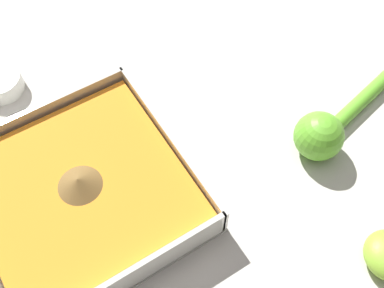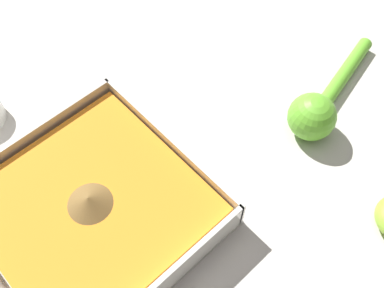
# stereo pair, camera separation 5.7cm
# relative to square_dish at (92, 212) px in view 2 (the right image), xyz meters

# --- Properties ---
(ground_plane) EXTENTS (4.00, 4.00, 0.00)m
(ground_plane) POSITION_rel_square_dish_xyz_m (0.03, -0.00, -0.02)
(ground_plane) COLOR beige
(square_dish) EXTENTS (0.25, 0.25, 0.06)m
(square_dish) POSITION_rel_square_dish_xyz_m (0.00, 0.00, 0.00)
(square_dish) COLOR silver
(square_dish) RESTS_ON ground_plane
(lemon_squeezer) EXTENTS (0.08, 0.22, 0.06)m
(lemon_squeezer) POSITION_rel_square_dish_xyz_m (-0.09, -0.31, 0.01)
(lemon_squeezer) COLOR #6BC633
(lemon_squeezer) RESTS_ON ground_plane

